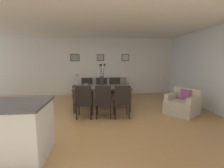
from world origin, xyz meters
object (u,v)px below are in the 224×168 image
bowl_near_left (85,87)px  table_lamp (77,77)px  dining_chair_near_left (84,100)px  centerpiece_vase (102,78)px  dining_chair_mid_left (122,100)px  dining_chair_mid_right (115,89)px  armchair (183,104)px  framed_picture_right (125,58)px  side_table (77,91)px  dining_table (102,89)px  dining_chair_near_right (87,89)px  framed_picture_center (100,58)px  framed_picture_left (75,58)px  bowl_near_right (86,85)px  dining_chair_far_right (102,89)px  sofa (105,90)px  dining_chair_far_left (103,100)px

bowl_near_left → table_lamp: (-0.49, 2.00, 0.11)m
dining_chair_near_left → centerpiece_vase: bearing=59.4°
dining_chair_mid_left → dining_chair_mid_right: bearing=89.8°
armchair → bowl_near_left: bearing=170.5°
bowl_near_left → dining_chair_near_left: bearing=-87.9°
armchair → framed_picture_right: 3.54m
side_table → bowl_near_left: bearing=-76.4°
dining_table → dining_chair_near_right: (-0.54, 0.90, -0.16)m
dining_chair_mid_right → side_table: 1.80m
dining_chair_mid_right → table_lamp: size_ratio=1.80×
dining_table → side_table: bearing=120.0°
framed_picture_center → dining_chair_near_right: bearing=-111.4°
framed_picture_left → bowl_near_right: bearing=-73.6°
framed_picture_left → dining_chair_near_right: bearing=-66.4°
framed_picture_center → dining_chair_far_right: bearing=-89.5°
dining_chair_mid_right → framed_picture_left: size_ratio=2.28×
dining_chair_near_left → sofa: size_ratio=0.47×
dining_chair_mid_left → armchair: 1.90m
dining_chair_mid_left → side_table: (-1.54, 2.70, -0.25)m
dining_chair_mid_left → bowl_near_left: dining_chair_mid_left is taller
dining_table → dining_chair_far_right: size_ratio=1.96×
dining_chair_near_left → table_lamp: table_lamp is taller
dining_chair_far_left → table_lamp: 2.88m
dining_chair_far_right → bowl_near_right: bearing=-128.6°
sofa → side_table: sofa is taller
bowl_near_right → centerpiece_vase: bearing=-22.2°
dining_table → centerpiece_vase: size_ratio=2.45×
dining_chair_mid_right → framed_picture_right: bearing=65.9°
dining_table → dining_chair_far_right: dining_chair_far_right is taller
dining_chair_near_left → dining_chair_mid_left: same height
dining_chair_mid_right → dining_chair_near_left: bearing=-120.5°
dining_chair_mid_left → side_table: size_ratio=1.77×
dining_chair_mid_left → bowl_near_left: size_ratio=5.41×
dining_table → armchair: 2.52m
dining_table → centerpiece_vase: bearing=55.3°
dining_chair_near_right → sofa: 1.17m
dining_chair_far_left → dining_chair_mid_left: same height
bowl_near_left → table_lamp: table_lamp is taller
dining_chair_near_right → dining_chair_mid_right: (1.06, -0.02, 0.00)m
dining_table → framed_picture_left: size_ratio=4.46×
dining_chair_far_right → table_lamp: bearing=140.1°
dining_chair_mid_right → side_table: bearing=150.1°
armchair → centerpiece_vase: bearing=163.4°
dining_chair_near_right → bowl_near_right: (0.00, -0.68, 0.27)m
bowl_near_right → armchair: bearing=-17.7°
bowl_near_left → sofa: 2.20m
dining_table → bowl_near_right: bearing=157.6°
dining_chair_near_left → framed_picture_center: framed_picture_center is taller
side_table → armchair: 4.22m
centerpiece_vase → side_table: centerpiece_vase is taller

